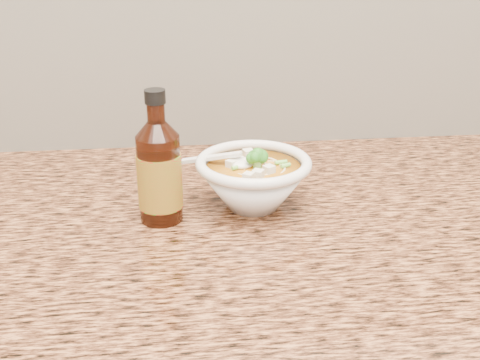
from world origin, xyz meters
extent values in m
cube|color=beige|center=(0.00, 1.99, 1.15)|extent=(4.00, 0.02, 0.50)
cube|color=#AA6B3E|center=(0.00, 1.68, 0.88)|extent=(4.00, 0.68, 0.04)
cylinder|color=white|center=(-0.01, 1.70, 0.90)|extent=(0.07, 0.07, 0.01)
torus|color=white|center=(-0.01, 1.70, 0.97)|extent=(0.17, 0.17, 0.02)
torus|color=beige|center=(-0.03, 1.70, 0.96)|extent=(0.10, 0.10, 0.00)
torus|color=beige|center=(-0.01, 1.69, 0.96)|extent=(0.09, 0.09, 0.00)
torus|color=beige|center=(-0.03, 1.71, 0.96)|extent=(0.06, 0.06, 0.00)
torus|color=beige|center=(-0.02, 1.69, 0.96)|extent=(0.10, 0.10, 0.00)
torus|color=beige|center=(0.00, 1.70, 0.96)|extent=(0.06, 0.06, 0.00)
torus|color=beige|center=(0.00, 1.70, 0.96)|extent=(0.09, 0.09, 0.00)
torus|color=beige|center=(-0.02, 1.70, 0.96)|extent=(0.07, 0.07, 0.00)
cube|color=silver|center=(-0.04, 1.70, 0.97)|extent=(0.01, 0.01, 0.01)
cube|color=silver|center=(-0.01, 1.68, 0.97)|extent=(0.02, 0.02, 0.01)
cube|color=silver|center=(-0.01, 1.68, 0.97)|extent=(0.02, 0.02, 0.01)
cube|color=silver|center=(-0.03, 1.69, 0.97)|extent=(0.02, 0.02, 0.01)
cube|color=silver|center=(0.00, 1.67, 0.97)|extent=(0.02, 0.02, 0.01)
cube|color=silver|center=(-0.02, 1.71, 0.97)|extent=(0.02, 0.02, 0.01)
ellipsoid|color=#196014|center=(-0.01, 1.69, 0.98)|extent=(0.03, 0.03, 0.03)
cylinder|color=#79D150|center=(-0.05, 1.68, 0.97)|extent=(0.02, 0.01, 0.01)
cylinder|color=#79D150|center=(-0.04, 1.73, 0.97)|extent=(0.02, 0.01, 0.01)
cylinder|color=#79D150|center=(0.00, 1.75, 0.97)|extent=(0.01, 0.02, 0.01)
cylinder|color=#79D150|center=(0.02, 1.70, 0.97)|extent=(0.01, 0.02, 0.01)
ellipsoid|color=white|center=(-0.03, 1.71, 0.97)|extent=(0.04, 0.04, 0.01)
cube|color=white|center=(-0.07, 1.72, 0.97)|extent=(0.09, 0.04, 0.02)
cylinder|color=#3A1307|center=(-0.15, 1.67, 0.96)|extent=(0.08, 0.08, 0.13)
cylinder|color=#3A1307|center=(-0.15, 1.67, 1.06)|extent=(0.03, 0.03, 0.03)
cylinder|color=black|center=(-0.15, 1.67, 1.08)|extent=(0.04, 0.04, 0.02)
cylinder|color=red|center=(-0.15, 1.67, 0.96)|extent=(0.08, 0.08, 0.08)
camera|label=1|loc=(-0.12, 0.89, 1.30)|focal=45.00mm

